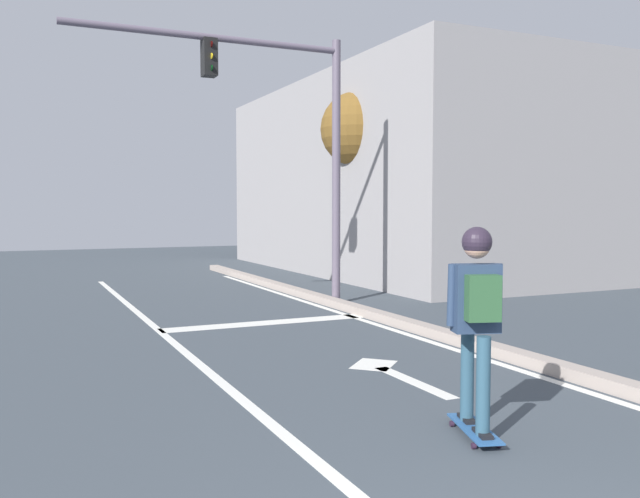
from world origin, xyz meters
name	(u,v)px	position (x,y,z in m)	size (l,w,h in m)	color
lane_line_center	(206,370)	(-0.34, 6.00, 0.00)	(0.12, 20.00, 0.01)	silver
lane_line_curbside	(442,345)	(2.87, 6.00, 0.00)	(0.12, 20.00, 0.01)	silver
stop_bar	(266,323)	(1.34, 8.63, 0.00)	(3.37, 0.40, 0.01)	silver
lane_arrow_stem	(413,382)	(1.51, 4.57, 0.00)	(0.16, 1.40, 0.01)	silver
lane_arrow_head	(374,364)	(1.51, 5.42, 0.00)	(0.56, 0.44, 0.01)	silver
curb_strip	(457,339)	(3.12, 6.00, 0.07)	(0.24, 24.00, 0.14)	#A4958B
skateboard	(474,429)	(1.03, 2.93, 0.06)	(0.44, 0.80, 0.08)	#2A5890
skater	(477,302)	(1.02, 2.92, 1.09)	(0.43, 0.60, 1.61)	#2D5166
traffic_signal_mast	(279,116)	(2.17, 10.13, 3.52)	(5.00, 0.34, 4.99)	#605666
roadside_tree	(358,131)	(5.33, 13.02, 3.70)	(1.81, 1.81, 4.65)	brown
building_block	(479,181)	(10.96, 15.53, 2.69)	(11.87, 12.25, 5.38)	gray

